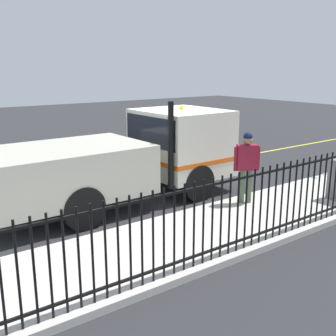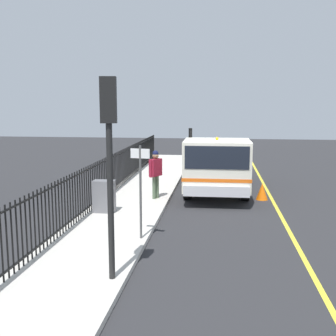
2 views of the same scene
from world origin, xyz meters
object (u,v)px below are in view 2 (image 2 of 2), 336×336
Objects in this scene: traffic_light_near at (109,138)px; utility_cabinet at (104,196)px; work_truck at (216,162)px; traffic_cone at (262,191)px; worker_standing at (156,169)px; street_sign at (140,181)px.

traffic_light_near is 5.58m from utility_cabinet.
work_truck reaches higher than utility_cabinet.
work_truck is 10.78× the size of traffic_cone.
utility_cabinet is 1.63× the size of traffic_cone.
traffic_light_near is 6.24× the size of traffic_cone.
worker_standing is at bearing 40.51° from work_truck.
work_truck is 2.87m from worker_standing.
street_sign is (-0.10, -2.47, -1.29)m from traffic_light_near.
traffic_cone is at bearing 148.10° from work_truck.
traffic_light_near is 2.79m from street_sign.
work_truck reaches higher than street_sign.
street_sign is at bearing 78.29° from traffic_light_near.
street_sign is at bearing 56.23° from traffic_cone.
work_truck reaches higher than worker_standing.
traffic_light_near reaches higher than street_sign.
worker_standing is 4.50m from street_sign.
worker_standing is at bearing 12.31° from traffic_cone.
worker_standing is 2.80× the size of traffic_cone.
traffic_light_near is 1.64× the size of street_sign.
work_truck is at bearing -18.44° from worker_standing.
work_truck is at bearing -131.27° from utility_cabinet.
worker_standing is at bearing -122.45° from utility_cabinet.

